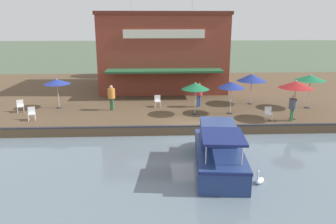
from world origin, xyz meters
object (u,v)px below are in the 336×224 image
patio_umbrella_by_entrance (252,78)px  person_mid_patio (111,94)px  waterfront_restaurant (163,51)px  patio_umbrella_far_corner (57,82)px  swan (260,180)px  patio_umbrella_mid_patio_left (195,86)px  cafe_chair_under_first_umbrella (158,100)px  cafe_chair_far_corner_seat (268,113)px  cafe_chair_facing_river (32,113)px  patio_umbrella_near_quay_edge (311,78)px  motorboat_distant_upstream (218,149)px  person_near_entrance (293,105)px  patio_umbrella_mid_patio_right (231,85)px  patio_umbrella_back_row (296,85)px  person_at_quay_edge (199,92)px  tree_upstream_bank (140,40)px  cafe_chair_mid_patio (20,105)px

patio_umbrella_by_entrance → person_mid_patio: bearing=-82.5°
waterfront_restaurant → patio_umbrella_far_corner: size_ratio=5.20×
swan → patio_umbrella_mid_patio_left: bearing=-169.8°
cafe_chair_under_first_umbrella → cafe_chair_far_corner_seat: 8.07m
cafe_chair_facing_river → swan: (8.27, 12.37, -0.85)m
patio_umbrella_near_quay_edge → patio_umbrella_far_corner: patio_umbrella_near_quay_edge is taller
cafe_chair_facing_river → cafe_chair_far_corner_seat: same height
patio_umbrella_far_corner → motorboat_distant_upstream: patio_umbrella_far_corner is taller
person_near_entrance → waterfront_restaurant: bearing=-146.6°
patio_umbrella_far_corner → cafe_chair_facing_river: size_ratio=2.58×
patio_umbrella_far_corner → swan: (11.33, 11.48, -2.34)m
patio_umbrella_mid_patio_left → cafe_chair_facing_river: 10.87m
cafe_chair_under_first_umbrella → patio_umbrella_mid_patio_right: bearing=66.4°
patio_umbrella_back_row → cafe_chair_far_corner_seat: (0.09, -1.68, -1.82)m
person_at_quay_edge → patio_umbrella_near_quay_edge: bearing=85.2°
waterfront_restaurant → tree_upstream_bank: size_ratio=1.89×
swan → patio_umbrella_by_entrance: bearing=165.8°
waterfront_restaurant → patio_umbrella_mid_patio_left: (10.20, 1.92, -1.54)m
cafe_chair_under_first_umbrella → swan: size_ratio=1.23×
patio_umbrella_by_entrance → patio_umbrella_far_corner: (0.60, -14.50, -0.10)m
patio_umbrella_far_corner → patio_umbrella_back_row: bearing=77.2°
waterfront_restaurant → patio_umbrella_back_row: bearing=35.1°
patio_umbrella_near_quay_edge → patio_umbrella_by_entrance: 4.14m
patio_umbrella_mid_patio_right → person_near_entrance: (1.93, 3.54, -0.98)m
person_at_quay_edge → cafe_chair_under_first_umbrella: bearing=-94.3°
patio_umbrella_near_quay_edge → person_mid_patio: size_ratio=1.38×
patio_umbrella_mid_patio_right → swan: bearing=-5.1°
person_near_entrance → person_at_quay_edge: bearing=-125.4°
person_mid_patio → motorboat_distant_upstream: size_ratio=0.28×
patio_umbrella_far_corner → tree_upstream_bank: (-14.58, 5.49, 2.18)m
motorboat_distant_upstream → waterfront_restaurant: bearing=-172.8°
patio_umbrella_mid_patio_right → person_at_quay_edge: (-1.95, -1.93, -0.86)m
patio_umbrella_back_row → patio_umbrella_mid_patio_right: (-1.55, -3.79, -0.27)m
patio_umbrella_by_entrance → person_near_entrance: bearing=16.1°
waterfront_restaurant → swan: size_ratio=16.54×
patio_umbrella_far_corner → motorboat_distant_upstream: size_ratio=0.34×
cafe_chair_mid_patio → swan: bearing=53.4°
patio_umbrella_far_corner → person_mid_patio: bearing=78.9°
cafe_chair_mid_patio → motorboat_distant_upstream: size_ratio=0.13×
waterfront_restaurant → swan: 20.04m
patio_umbrella_far_corner → cafe_chair_mid_patio: patio_umbrella_far_corner is taller
person_at_quay_edge → tree_upstream_bank: tree_upstream_bank is taller
person_at_quay_edge → motorboat_distant_upstream: bearing=-2.0°
patio_umbrella_mid_patio_right → tree_upstream_bank: bearing=-157.8°
patio_umbrella_mid_patio_left → motorboat_distant_upstream: patio_umbrella_mid_patio_left is taller
person_near_entrance → motorboat_distant_upstream: size_ratio=0.26×
cafe_chair_far_corner_seat → cafe_chair_mid_patio: same height
patio_umbrella_back_row → cafe_chair_facing_river: bearing=-91.9°
patio_umbrella_back_row → cafe_chair_mid_patio: size_ratio=3.01×
patio_umbrella_back_row → cafe_chair_under_first_umbrella: size_ratio=3.01×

